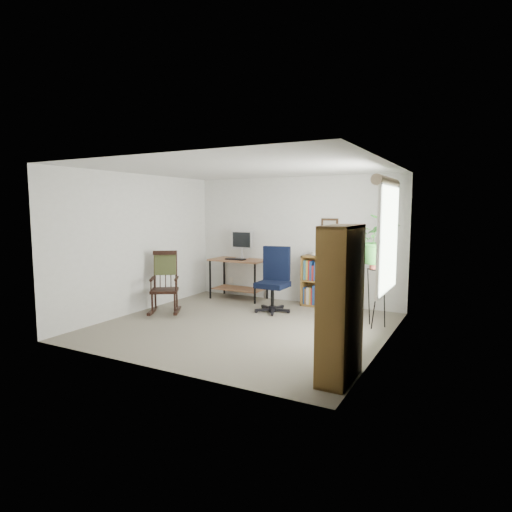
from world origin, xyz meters
The scene contains 18 objects.
floor centered at (0.00, 0.00, 0.00)m, with size 4.20×4.00×0.00m, color gray.
ceiling centered at (0.00, 0.00, 2.40)m, with size 4.20×4.00×0.00m, color silver.
wall_back centered at (0.00, 2.00, 1.20)m, with size 4.20×0.00×2.40m, color silver.
wall_front centered at (0.00, -2.00, 1.20)m, with size 4.20×0.00×2.40m, color silver.
wall_left centered at (-2.10, 0.00, 1.20)m, with size 0.00×4.00×2.40m, color silver.
wall_right centered at (2.10, 0.00, 1.20)m, with size 0.00×4.00×2.40m, color silver.
window centered at (2.06, 0.30, 1.40)m, with size 0.12×1.20×1.50m, color white, non-canonical shape.
desk centered at (-1.09, 1.70, 0.40)m, with size 1.11×0.61×0.80m, color #926140, non-canonical shape.
monitor centered at (-1.09, 1.84, 1.08)m, with size 0.46×0.16×0.56m, color #BCBCC1, non-canonical shape.
keyboard centered at (-1.09, 1.58, 0.81)m, with size 0.40×0.15×0.03m, color black.
office_chair centered at (-0.01, 1.02, 0.58)m, with size 0.63×0.63×1.16m, color black, non-canonical shape.
rocking_chair centered at (-1.62, 0.07, 0.54)m, with size 0.56×0.94×1.09m, color black, non-canonical shape.
low_bookshelf centered at (0.69, 1.82, 0.47)m, with size 0.89×0.30×0.94m, color brown, non-canonical shape.
tall_bookshelf centered at (1.92, -1.31, 0.82)m, with size 0.31×0.72×1.64m, color brown, non-canonical shape.
plant_stand centered at (1.80, 0.92, 0.52)m, with size 0.29×0.29×1.05m, color black, non-canonical shape.
spider_plant centered at (1.80, 0.92, 1.70)m, with size 1.69×1.88×1.46m, color #286724.
potted_plant_small centered at (0.97, 1.83, 0.99)m, with size 0.13×0.24×0.11m, color #286724.
framed_picture centered at (0.69, 1.97, 1.46)m, with size 0.32×0.04×0.32m, color black, non-canonical shape.
Camera 1 is at (3.21, -5.58, 1.82)m, focal length 30.00 mm.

